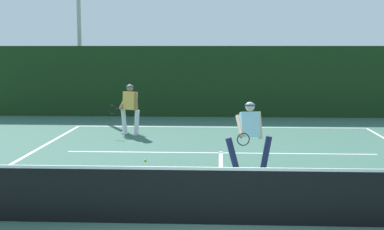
{
  "coord_description": "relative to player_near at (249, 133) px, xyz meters",
  "views": [
    {
      "loc": [
        -0.03,
        -8.88,
        2.91
      ],
      "look_at": [
        -0.81,
        6.59,
        1.0
      ],
      "focal_mm": 52.11,
      "sensor_mm": 36.0,
      "label": 1
    }
  ],
  "objects": [
    {
      "name": "ground_plane",
      "position": [
        -0.66,
        -3.96,
        -0.9
      ],
      "size": [
        80.0,
        80.0,
        0.0
      ],
      "primitive_type": "plane",
      "color": "#396354"
    },
    {
      "name": "court_line_baseline_far",
      "position": [
        -0.66,
        7.16,
        -0.9
      ],
      "size": [
        10.43,
        0.1,
        0.01
      ],
      "primitive_type": "cube",
      "color": "white",
      "rests_on": "ground_plane"
    },
    {
      "name": "court_line_service",
      "position": [
        -0.66,
        2.24,
        -0.9
      ],
      "size": [
        8.5,
        0.1,
        0.01
      ],
      "primitive_type": "cube",
      "color": "white",
      "rests_on": "ground_plane"
    },
    {
      "name": "court_line_centre",
      "position": [
        -0.66,
        -0.76,
        -0.9
      ],
      "size": [
        0.1,
        6.4,
        0.01
      ],
      "primitive_type": "cube",
      "color": "white",
      "rests_on": "ground_plane"
    },
    {
      "name": "tennis_net",
      "position": [
        -0.66,
        -3.96,
        -0.41
      ],
      "size": [
        11.43,
        0.09,
        1.08
      ],
      "color": "#1E4723",
      "rests_on": "ground_plane"
    },
    {
      "name": "player_near",
      "position": [
        0.0,
        0.0,
        0.0
      ],
      "size": [
        1.13,
        0.91,
        1.65
      ],
      "rotation": [
        0.0,
        0.0,
        3.33
      ],
      "color": "#1E234C",
      "rests_on": "ground_plane"
    },
    {
      "name": "player_far",
      "position": [
        -3.66,
        5.24,
        0.02
      ],
      "size": [
        1.03,
        0.83,
        1.68
      ],
      "rotation": [
        0.0,
        0.0,
        2.67
      ],
      "color": "silver",
      "rests_on": "ground_plane"
    },
    {
      "name": "tennis_ball_extra",
      "position": [
        -2.58,
        1.0,
        -0.87
      ],
      "size": [
        0.07,
        0.07,
        0.07
      ],
      "primitive_type": "sphere",
      "color": "#D1E033",
      "rests_on": "ground_plane"
    },
    {
      "name": "back_fence_windscreen",
      "position": [
        -0.66,
        10.16,
        0.56
      ],
      "size": [
        20.2,
        0.12,
        2.93
      ],
      "primitive_type": "cube",
      "color": "black",
      "rests_on": "ground_plane"
    },
    {
      "name": "light_pole",
      "position": [
        -6.94,
        11.77,
        3.86
      ],
      "size": [
        0.55,
        0.44,
        7.81
      ],
      "color": "#9EA39E",
      "rests_on": "ground_plane"
    }
  ]
}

